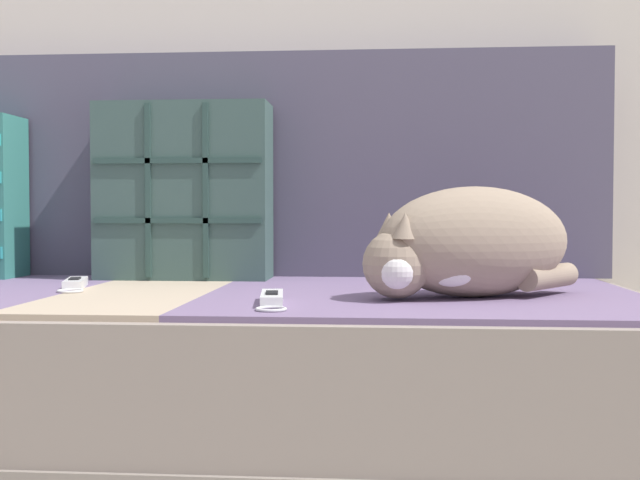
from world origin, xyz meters
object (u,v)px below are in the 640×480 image
(couch, at_px, (151,384))
(game_remote_far, at_px, (75,284))
(throw_pillow_quilted, at_px, (184,191))
(game_remote_near, at_px, (272,299))
(sleeping_cat, at_px, (467,245))

(couch, height_order, game_remote_far, game_remote_far)
(couch, bearing_deg, throw_pillow_quilted, 87.30)
(couch, xyz_separation_m, throw_pillow_quilted, (0.01, 0.23, 0.39))
(throw_pillow_quilted, bearing_deg, game_remote_near, -60.97)
(game_remote_near, xyz_separation_m, game_remote_far, (-0.43, 0.24, -0.00))
(throw_pillow_quilted, distance_m, game_remote_near, 0.59)
(throw_pillow_quilted, bearing_deg, sleeping_cat, -30.44)
(couch, xyz_separation_m, game_remote_far, (-0.15, -0.01, 0.20))
(couch, bearing_deg, game_remote_far, -176.33)
(sleeping_cat, xyz_separation_m, game_remote_near, (-0.33, -0.13, -0.08))
(game_remote_near, relative_size, game_remote_far, 1.03)
(game_remote_far, bearing_deg, throw_pillow_quilted, 56.13)
(sleeping_cat, bearing_deg, game_remote_near, -158.24)
(game_remote_near, bearing_deg, sleeping_cat, 21.76)
(couch, relative_size, sleeping_cat, 4.88)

